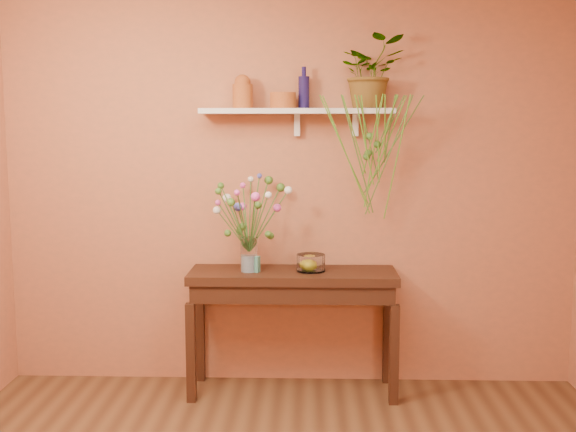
{
  "coord_description": "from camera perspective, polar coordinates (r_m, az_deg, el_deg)",
  "views": [
    {
      "loc": [
        0.13,
        -2.79,
        1.82
      ],
      "look_at": [
        0.0,
        1.55,
        1.25
      ],
      "focal_mm": 42.78,
      "sensor_mm": 36.0,
      "label": 1
    }
  ],
  "objects": [
    {
      "name": "glass_bowl",
      "position": [
        4.64,
        1.91,
        -3.96
      ],
      "size": [
        0.19,
        0.19,
        0.11
      ],
      "color": "white",
      "rests_on": "sideboard"
    },
    {
      "name": "blue_bottle",
      "position": [
        4.69,
        1.33,
        10.3
      ],
      "size": [
        0.08,
        0.08,
        0.28
      ],
      "color": "#181246",
      "rests_on": "wall_shelf"
    },
    {
      "name": "bouquet",
      "position": [
        4.57,
        -3.21,
        0.87
      ],
      "size": [
        0.53,
        0.56,
        0.52
      ],
      "color": "#386B28",
      "rests_on": "glass_vase"
    },
    {
      "name": "lemon",
      "position": [
        4.65,
        1.79,
        -4.03
      ],
      "size": [
        0.08,
        0.08,
        0.08
      ],
      "primitive_type": "sphere",
      "color": "yellow",
      "rests_on": "glass_bowl"
    },
    {
      "name": "carton",
      "position": [
        4.61,
        -2.72,
        -4.02
      ],
      "size": [
        0.07,
        0.06,
        0.11
      ],
      "primitive_type": "cube",
      "rotation": [
        0.0,
        0.0,
        -0.39
      ],
      "color": "teal",
      "rests_on": "sideboard"
    },
    {
      "name": "terracotta_jug",
      "position": [
        4.68,
        -3.8,
        10.22
      ],
      "size": [
        0.15,
        0.15,
        0.22
      ],
      "color": "#A05027",
      "rests_on": "wall_shelf"
    },
    {
      "name": "sideboard",
      "position": [
        4.67,
        0.4,
        -6.07
      ],
      "size": [
        1.4,
        0.45,
        0.85
      ],
      "color": "#331A0F",
      "rests_on": "ground"
    },
    {
      "name": "spider_plant",
      "position": [
        4.71,
        6.88,
        11.76
      ],
      "size": [
        0.5,
        0.46,
        0.48
      ],
      "primitive_type": "imported",
      "rotation": [
        0.0,
        0.0,
        0.22
      ],
      "color": "#3D6B24",
      "rests_on": "wall_shelf"
    },
    {
      "name": "room",
      "position": [
        2.83,
        -0.93,
        -2.05
      ],
      "size": [
        4.04,
        4.04,
        2.7
      ],
      "color": "brown",
      "rests_on": "ground"
    },
    {
      "name": "plant_fronds",
      "position": [
        4.56,
        7.05,
        5.87
      ],
      "size": [
        0.68,
        0.31,
        0.82
      ],
      "color": "#3D6B24",
      "rests_on": "wall_shelf"
    },
    {
      "name": "glass_vase",
      "position": [
        4.62,
        -3.26,
        -3.42
      ],
      "size": [
        0.11,
        0.11,
        0.23
      ],
      "color": "white",
      "rests_on": "sideboard"
    },
    {
      "name": "wall_shelf",
      "position": [
        4.66,
        0.87,
        8.65
      ],
      "size": [
        1.3,
        0.24,
        0.19
      ],
      "color": "white",
      "rests_on": "room"
    },
    {
      "name": "terracotta_pot",
      "position": [
        4.65,
        -0.42,
        9.58
      ],
      "size": [
        0.19,
        0.19,
        0.11
      ],
      "primitive_type": "cylinder",
      "rotation": [
        0.0,
        0.0,
        0.13
      ],
      "color": "#A05027",
      "rests_on": "wall_shelf"
    }
  ]
}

